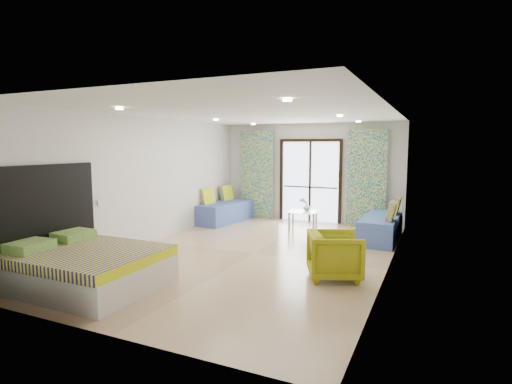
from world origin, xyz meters
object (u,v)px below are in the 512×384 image
at_px(coffee_table, 303,213).
at_px(armchair, 335,253).
at_px(daybed_left, 225,211).
at_px(daybed_right, 381,227).
at_px(bed, 88,267).

relative_size(coffee_table, armchair, 0.98).
distance_m(daybed_left, daybed_right, 4.26).
bearing_deg(armchair, daybed_left, 25.45).
distance_m(daybed_left, coffee_table, 2.28).
xyz_separation_m(bed, daybed_left, (-0.64, 5.37, 0.00)).
distance_m(bed, daybed_left, 5.41).
bearing_deg(daybed_left, coffee_table, 4.35).
bearing_deg(daybed_right, daybed_left, 174.63).
bearing_deg(armchair, daybed_right, -29.45).
bearing_deg(daybed_right, armchair, -95.45).
height_order(daybed_left, daybed_right, daybed_left).
distance_m(bed, coffee_table, 5.56).
bearing_deg(coffee_table, daybed_right, -12.17).
height_order(daybed_left, armchair, daybed_left).
relative_size(daybed_left, daybed_right, 1.05).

